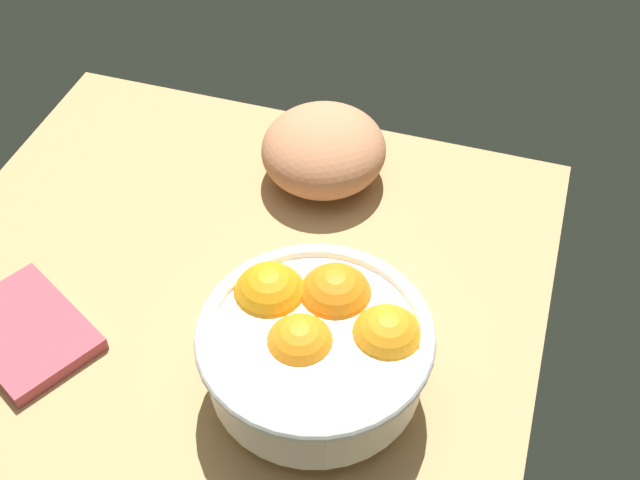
# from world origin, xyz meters

# --- Properties ---
(ground_plane) EXTENTS (0.69, 0.62, 0.03)m
(ground_plane) POSITION_xyz_m (0.00, 0.00, -0.01)
(ground_plane) COLOR tan
(fruit_bowl) EXTENTS (0.22, 0.22, 0.11)m
(fruit_bowl) POSITION_xyz_m (0.13, -0.10, 0.07)
(fruit_bowl) COLOR white
(fruit_bowl) RESTS_ON ground
(bread_loaf) EXTENTS (0.16, 0.16, 0.09)m
(bread_loaf) POSITION_xyz_m (0.05, 0.20, 0.04)
(bread_loaf) COLOR tan
(bread_loaf) RESTS_ON ground
(napkin_folded) EXTENTS (0.18, 0.16, 0.02)m
(napkin_folded) POSITION_xyz_m (-0.17, -0.13, 0.01)
(napkin_folded) COLOR #AF4651
(napkin_folded) RESTS_ON ground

